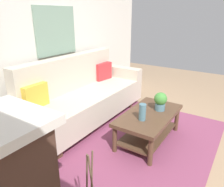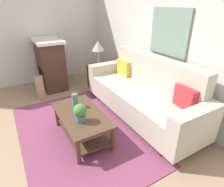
{
  "view_description": "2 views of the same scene",
  "coord_description": "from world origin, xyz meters",
  "px_view_note": "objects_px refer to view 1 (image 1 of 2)",
  "views": [
    {
      "loc": [
        -2.37,
        -0.52,
        1.72
      ],
      "look_at": [
        0.23,
        1.19,
        0.56
      ],
      "focal_mm": 34.46,
      "sensor_mm": 36.0,
      "label": 1
    },
    {
      "loc": [
        2.37,
        -0.26,
        1.89
      ],
      "look_at": [
        -0.12,
        1.19,
        0.48
      ],
      "focal_mm": 29.77,
      "sensor_mm": 36.0,
      "label": 2
    }
  ],
  "objects_px": {
    "throw_pillow_crimson": "(103,71)",
    "couch": "(82,97)",
    "throw_pillow_mustard": "(35,96)",
    "tabletop_vase": "(142,112)",
    "framed_painting": "(56,31)",
    "coffee_table": "(149,121)",
    "potted_plant_tabletop": "(160,101)"
  },
  "relations": [
    {
      "from": "throw_pillow_mustard",
      "to": "framed_painting",
      "type": "height_order",
      "value": "framed_painting"
    },
    {
      "from": "throw_pillow_mustard",
      "to": "tabletop_vase",
      "type": "xyz_separation_m",
      "value": [
        0.6,
        -1.3,
        -0.14
      ]
    },
    {
      "from": "couch",
      "to": "coffee_table",
      "type": "xyz_separation_m",
      "value": [
        0.05,
        -1.18,
        -0.12
      ]
    },
    {
      "from": "throw_pillow_mustard",
      "to": "tabletop_vase",
      "type": "distance_m",
      "value": 1.44
    },
    {
      "from": "throw_pillow_crimson",
      "to": "coffee_table",
      "type": "xyz_separation_m",
      "value": [
        -0.74,
        -1.3,
        -0.37
      ]
    },
    {
      "from": "throw_pillow_crimson",
      "to": "couch",
      "type": "bearing_deg",
      "value": -171.02
    },
    {
      "from": "coffee_table",
      "to": "framed_painting",
      "type": "bearing_deg",
      "value": 91.57
    },
    {
      "from": "framed_painting",
      "to": "potted_plant_tabletop",
      "type": "bearing_deg",
      "value": -82.3
    },
    {
      "from": "potted_plant_tabletop",
      "to": "coffee_table",
      "type": "bearing_deg",
      "value": 157.87
    },
    {
      "from": "throw_pillow_mustard",
      "to": "tabletop_vase",
      "type": "relative_size",
      "value": 1.64
    },
    {
      "from": "potted_plant_tabletop",
      "to": "tabletop_vase",
      "type": "bearing_deg",
      "value": 169.46
    },
    {
      "from": "coffee_table",
      "to": "tabletop_vase",
      "type": "distance_m",
      "value": 0.32
    },
    {
      "from": "couch",
      "to": "throw_pillow_mustard",
      "type": "xyz_separation_m",
      "value": [
        -0.79,
        0.12,
        0.25
      ]
    },
    {
      "from": "coffee_table",
      "to": "tabletop_vase",
      "type": "height_order",
      "value": "tabletop_vase"
    },
    {
      "from": "throw_pillow_crimson",
      "to": "framed_painting",
      "type": "height_order",
      "value": "framed_painting"
    },
    {
      "from": "framed_painting",
      "to": "throw_pillow_mustard",
      "type": "bearing_deg",
      "value": -156.53
    },
    {
      "from": "couch",
      "to": "framed_painting",
      "type": "height_order",
      "value": "framed_painting"
    },
    {
      "from": "potted_plant_tabletop",
      "to": "framed_painting",
      "type": "distance_m",
      "value": 1.95
    },
    {
      "from": "throw_pillow_mustard",
      "to": "tabletop_vase",
      "type": "height_order",
      "value": "throw_pillow_mustard"
    },
    {
      "from": "throw_pillow_mustard",
      "to": "framed_painting",
      "type": "relative_size",
      "value": 0.44
    },
    {
      "from": "throw_pillow_crimson",
      "to": "potted_plant_tabletop",
      "type": "xyz_separation_m",
      "value": [
        -0.55,
        -1.38,
        -0.11
      ]
    },
    {
      "from": "couch",
      "to": "framed_painting",
      "type": "xyz_separation_m",
      "value": [
        -0.0,
        0.47,
        1.03
      ]
    },
    {
      "from": "coffee_table",
      "to": "potted_plant_tabletop",
      "type": "bearing_deg",
      "value": -22.13
    },
    {
      "from": "tabletop_vase",
      "to": "framed_painting",
      "type": "distance_m",
      "value": 1.89
    },
    {
      "from": "throw_pillow_crimson",
      "to": "tabletop_vase",
      "type": "relative_size",
      "value": 1.64
    },
    {
      "from": "couch",
      "to": "framed_painting",
      "type": "distance_m",
      "value": 1.13
    },
    {
      "from": "throw_pillow_mustard",
      "to": "framed_painting",
      "type": "distance_m",
      "value": 1.16
    },
    {
      "from": "potted_plant_tabletop",
      "to": "throw_pillow_mustard",
      "type": "bearing_deg",
      "value": 126.45
    },
    {
      "from": "tabletop_vase",
      "to": "potted_plant_tabletop",
      "type": "bearing_deg",
      "value": -10.54
    },
    {
      "from": "tabletop_vase",
      "to": "framed_painting",
      "type": "bearing_deg",
      "value": 83.69
    },
    {
      "from": "potted_plant_tabletop",
      "to": "framed_painting",
      "type": "xyz_separation_m",
      "value": [
        -0.23,
        1.72,
        0.89
      ]
    },
    {
      "from": "throw_pillow_crimson",
      "to": "tabletop_vase",
      "type": "height_order",
      "value": "throw_pillow_crimson"
    }
  ]
}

